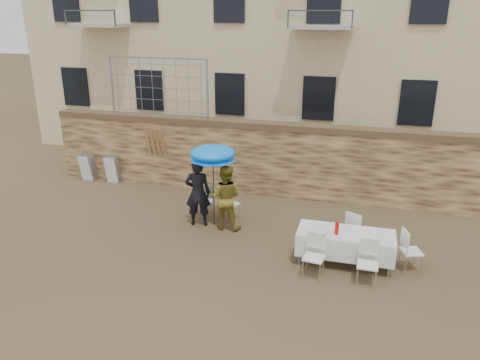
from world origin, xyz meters
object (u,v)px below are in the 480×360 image
(woman_dress, at_px, (225,197))
(chair_stack_right, at_px, (115,168))
(banquet_table, at_px, (346,234))
(couple_chair_right, at_px, (230,203))
(umbrella, at_px, (213,155))
(chair_stack_left, at_px, (91,166))
(table_chair_front_left, at_px, (314,257))
(soda_bottle, at_px, (337,229))
(table_chair_side, at_px, (412,250))
(man_suit, at_px, (198,193))
(couple_chair_left, at_px, (205,200))
(table_chair_front_right, at_px, (368,264))
(table_chair_back, at_px, (356,230))

(woman_dress, relative_size, chair_stack_right, 1.87)
(banquet_table, bearing_deg, couple_chair_right, 153.44)
(umbrella, bearing_deg, banquet_table, -18.05)
(couple_chair_right, relative_size, chair_stack_left, 1.04)
(umbrella, relative_size, table_chair_front_left, 2.12)
(woman_dress, relative_size, soda_bottle, 6.63)
(banquet_table, bearing_deg, table_chair_side, 4.09)
(table_chair_side, height_order, chair_stack_left, table_chair_side)
(man_suit, relative_size, couple_chair_left, 1.88)
(table_chair_front_right, bearing_deg, chair_stack_right, 153.37)
(umbrella, distance_m, banquet_table, 3.82)
(soda_bottle, bearing_deg, woman_dress, 157.95)
(soda_bottle, relative_size, table_chair_front_right, 0.27)
(table_chair_front_left, distance_m, chair_stack_left, 9.02)
(man_suit, relative_size, soda_bottle, 6.94)
(table_chair_side, bearing_deg, soda_bottle, 80.03)
(couple_chair_left, distance_m, chair_stack_left, 5.09)
(couple_chair_left, xyz_separation_m, soda_bottle, (3.65, -1.72, 0.43))
(table_chair_back, height_order, table_chair_side, same)
(chair_stack_left, bearing_deg, woman_dress, -23.63)
(couple_chair_right, height_order, table_chair_front_right, same)
(banquet_table, xyz_separation_m, table_chair_front_left, (-0.60, -0.75, -0.25))
(couple_chair_right, height_order, chair_stack_left, couple_chair_right)
(banquet_table, height_order, soda_bottle, soda_bottle)
(soda_bottle, relative_size, table_chair_back, 0.27)
(woman_dress, relative_size, couple_chair_left, 1.79)
(table_chair_front_right, bearing_deg, table_chair_side, 43.75)
(couple_chair_right, distance_m, table_chair_front_right, 4.33)
(woman_dress, bearing_deg, couple_chair_right, -84.90)
(banquet_table, bearing_deg, umbrella, 161.95)
(table_chair_side, bearing_deg, umbrella, 59.22)
(soda_bottle, relative_size, chair_stack_left, 0.28)
(couple_chair_right, distance_m, chair_stack_left, 5.75)
(umbrella, bearing_deg, couple_chair_right, 56.31)
(woman_dress, distance_m, table_chair_front_left, 3.09)
(table_chair_side, bearing_deg, banquet_table, 75.23)
(woman_dress, relative_size, table_chair_front_left, 1.79)
(couple_chair_left, relative_size, soda_bottle, 3.69)
(man_suit, bearing_deg, banquet_table, 153.03)
(couple_chair_left, bearing_deg, table_chair_side, 136.58)
(chair_stack_right, bearing_deg, table_chair_front_right, -27.02)
(woman_dress, height_order, chair_stack_left, woman_dress)
(couple_chair_left, bearing_deg, chair_stack_right, -53.48)
(couple_chair_left, distance_m, table_chair_side, 5.45)
(umbrella, bearing_deg, table_chair_back, -5.07)
(couple_chair_right, bearing_deg, table_chair_back, -165.29)
(umbrella, xyz_separation_m, chair_stack_right, (-4.24, 2.30, -1.46))
(woman_dress, xyz_separation_m, table_chair_side, (4.50, -0.92, -0.38))
(umbrella, xyz_separation_m, banquet_table, (3.45, -1.12, -1.19))
(soda_bottle, bearing_deg, banquet_table, 36.87)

